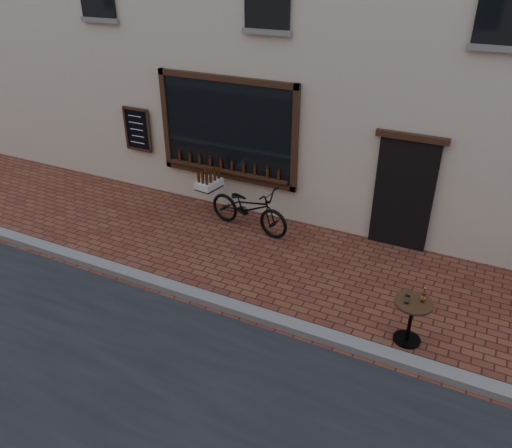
% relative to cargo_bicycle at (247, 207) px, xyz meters
% --- Properties ---
extents(ground, '(90.00, 90.00, 0.00)m').
position_rel_cargo_bicycle_xyz_m(ground, '(1.08, -2.74, -0.51)').
color(ground, '#59281D').
rests_on(ground, ground).
extents(kerb, '(90.00, 0.25, 0.12)m').
position_rel_cargo_bicycle_xyz_m(kerb, '(1.08, -2.54, -0.45)').
color(kerb, slate).
rests_on(kerb, ground).
extents(cargo_bicycle, '(2.25, 0.94, 1.07)m').
position_rel_cargo_bicycle_xyz_m(cargo_bicycle, '(0.00, 0.00, 0.00)').
color(cargo_bicycle, black).
rests_on(cargo_bicycle, ground).
extents(bistro_table, '(0.56, 0.56, 0.97)m').
position_rel_cargo_bicycle_xyz_m(bistro_table, '(3.75, -2.02, 0.01)').
color(bistro_table, black).
rests_on(bistro_table, ground).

